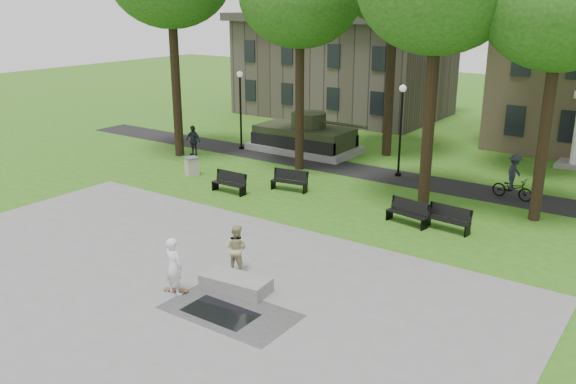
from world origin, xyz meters
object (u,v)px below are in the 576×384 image
object	(u,v)px
cyclist	(513,181)
park_bench_0	(230,182)
friend_watching	(236,248)
trash_bin	(192,166)
concrete_block	(236,283)
skateboarder	(174,266)

from	to	relation	value
cyclist	park_bench_0	world-z (taller)	cyclist
friend_watching	cyclist	xyz separation A→B (m)	(5.36, 13.37, 0.01)
friend_watching	trash_bin	size ratio (longest dim) A/B	1.74
concrete_block	park_bench_0	world-z (taller)	park_bench_0
skateboarder	cyclist	size ratio (longest dim) A/B	0.88
concrete_block	skateboarder	size ratio (longest dim) A/B	1.18
park_bench_0	trash_bin	bearing A→B (deg)	161.96
skateboarder	park_bench_0	size ratio (longest dim) A/B	1.03
cyclist	trash_bin	bearing A→B (deg)	118.53
cyclist	skateboarder	bearing A→B (deg)	167.60
friend_watching	trash_bin	distance (m)	12.31
concrete_block	friend_watching	xyz separation A→B (m)	(-0.87, 1.10, 0.61)
friend_watching	park_bench_0	bearing A→B (deg)	-55.54
cyclist	trash_bin	world-z (taller)	cyclist
concrete_block	friend_watching	distance (m)	1.52
skateboarder	cyclist	bearing A→B (deg)	-106.60
cyclist	park_bench_0	size ratio (longest dim) A/B	1.17
concrete_block	cyclist	bearing A→B (deg)	72.74
concrete_block	skateboarder	bearing A→B (deg)	-137.15
friend_watching	cyclist	bearing A→B (deg)	-119.01
skateboarder	cyclist	distance (m)	16.82
concrete_block	park_bench_0	xyz separation A→B (m)	(-6.78, 7.76, 0.28)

